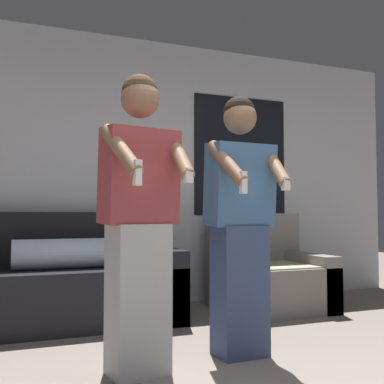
# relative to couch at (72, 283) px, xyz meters

# --- Properties ---
(wall_back) EXTENTS (6.11, 0.07, 2.70)m
(wall_back) POSITION_rel_couch_xyz_m (0.71, 0.50, 1.03)
(wall_back) COLOR silver
(wall_back) RESTS_ON ground_plane
(couch) EXTENTS (1.75, 0.93, 0.93)m
(couch) POSITION_rel_couch_xyz_m (0.00, 0.00, 0.00)
(couch) COLOR black
(couch) RESTS_ON ground_plane
(armchair) EXTENTS (0.99, 0.88, 0.92)m
(armchair) POSITION_rel_couch_xyz_m (1.82, -0.12, -0.03)
(armchair) COLOR slate
(armchair) RESTS_ON ground_plane
(person_left) EXTENTS (0.49, 0.52, 1.72)m
(person_left) POSITION_rel_couch_xyz_m (0.22, -1.42, 0.55)
(person_left) COLOR #B2B2B7
(person_left) RESTS_ON ground_plane
(person_right) EXTENTS (0.49, 0.48, 1.68)m
(person_right) POSITION_rel_couch_xyz_m (0.92, -1.32, 0.53)
(person_right) COLOR #384770
(person_right) RESTS_ON ground_plane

